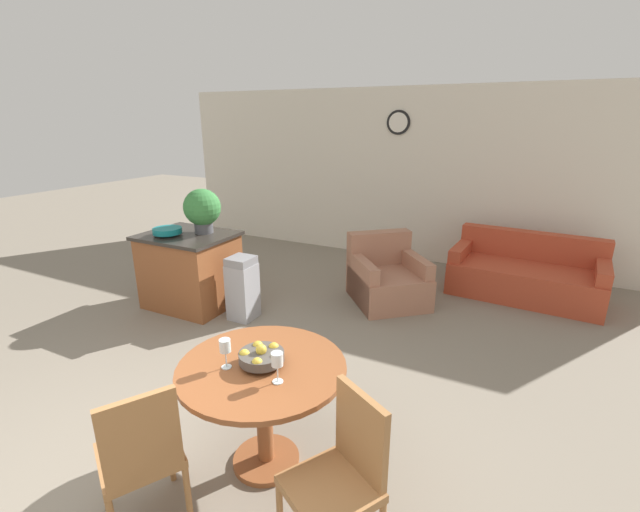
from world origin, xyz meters
name	(u,v)px	position (x,y,z in m)	size (l,w,h in m)	color
wall_back	(399,176)	(0.00, 5.65, 1.35)	(8.00, 0.09, 2.70)	silver
dining_table	(263,388)	(0.60, 0.81, 0.58)	(1.07, 1.07, 0.76)	brown
dining_chair_near_left	(141,453)	(0.28, 0.12, 0.51)	(0.57, 0.57, 0.93)	#9E6B3D
dining_chair_near_right	(342,471)	(1.30, 0.49, 0.51)	(0.57, 0.57, 0.93)	#9E6B3D
fruit_bowl	(262,356)	(0.60, 0.82, 0.82)	(0.28, 0.28, 0.14)	#4C4742
wine_glass_left	(225,347)	(0.42, 0.69, 0.90)	(0.07, 0.07, 0.19)	silver
wine_glass_right	(277,361)	(0.79, 0.70, 0.90)	(0.07, 0.07, 0.19)	silver
kitchen_island	(191,270)	(-1.66, 2.59, 0.46)	(1.06, 0.86, 0.91)	brown
teal_bowl	(167,231)	(-1.82, 2.44, 0.97)	(0.33, 0.33, 0.09)	#147A7F
potted_plant	(202,209)	(-1.52, 2.73, 1.21)	(0.44, 0.44, 0.53)	#4C4C51
trash_bin	(243,288)	(-0.86, 2.56, 0.37)	(0.28, 0.30, 0.74)	#9E9EA3
couch	(525,275)	(2.02, 4.77, 0.28)	(1.88, 1.05, 0.79)	#B24228
armchair	(387,279)	(0.46, 3.79, 0.28)	(1.22, 1.23, 0.83)	#A87056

